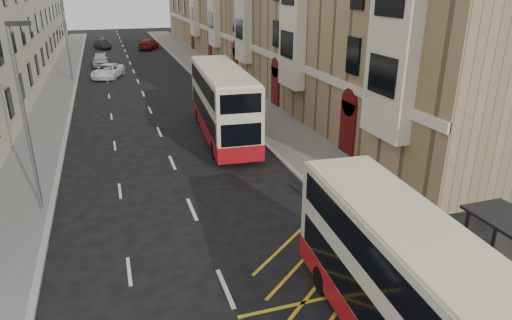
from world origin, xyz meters
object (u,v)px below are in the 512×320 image
object	(u,v)px
street_lamp_far	(66,35)
pedestrian_far	(355,200)
street_lamp_near	(25,110)
car_silver	(101,60)
white_van	(108,71)
car_red	(148,44)
double_decker_rear	(222,103)
car_dark	(102,44)
double_decker_front	(409,296)

from	to	relation	value
street_lamp_far	pedestrian_far	size ratio (longest dim) A/B	4.47
street_lamp_near	car_silver	xyz separation A→B (m)	(2.85, 38.75, -3.84)
white_van	car_silver	bearing A→B (deg)	113.71
car_silver	car_red	size ratio (longest dim) A/B	0.88
street_lamp_near	pedestrian_far	bearing A→B (deg)	-22.62
street_lamp_far	white_van	xyz separation A→B (m)	(3.51, 0.90, -3.92)
pedestrian_far	double_decker_rear	bearing A→B (deg)	-71.87
car_silver	white_van	bearing A→B (deg)	-83.31
street_lamp_near	double_decker_rear	world-z (taller)	street_lamp_near
white_van	car_dark	bearing A→B (deg)	109.58
pedestrian_far	white_van	world-z (taller)	pedestrian_far
street_lamp_far	car_dark	xyz separation A→B (m)	(3.23, 25.01, -3.95)
double_decker_rear	double_decker_front	bearing A→B (deg)	-86.14
street_lamp_near	street_lamp_far	xyz separation A→B (m)	(0.00, 30.00, 0.00)
pedestrian_far	car_red	size ratio (longest dim) A/B	0.34
double_decker_rear	pedestrian_far	world-z (taller)	double_decker_rear
street_lamp_far	double_decker_front	world-z (taller)	street_lamp_far
pedestrian_far	car_silver	size ratio (longest dim) A/B	0.39
car_silver	pedestrian_far	bearing A→B (deg)	-75.52
car_silver	car_red	distance (m)	15.53
pedestrian_far	white_van	distance (m)	37.34
double_decker_rear	car_dark	bearing A→B (deg)	102.60
double_decker_front	white_van	xyz separation A→B (m)	(-6.60, 43.31, -1.33)
white_van	double_decker_front	bearing A→B (deg)	-62.43
pedestrian_far	car_red	xyz separation A→B (m)	(-2.77, 57.87, -0.28)
car_silver	street_lamp_far	bearing A→B (deg)	-106.19
street_lamp_far	car_dark	world-z (taller)	street_lamp_far
street_lamp_far	car_red	distance (m)	24.96
street_lamp_near	car_red	size ratio (longest dim) A/B	1.51
car_silver	double_decker_rear	bearing A→B (deg)	-74.82
street_lamp_far	double_decker_rear	size ratio (longest dim) A/B	0.69
double_decker_front	car_silver	xyz separation A→B (m)	(-7.26, 51.16, -1.26)
double_decker_rear	car_silver	distance (m)	32.13
street_lamp_far	car_silver	bearing A→B (deg)	71.93
car_dark	street_lamp_near	bearing A→B (deg)	-111.83
street_lamp_far	double_decker_front	distance (m)	43.68
street_lamp_far	pedestrian_far	world-z (taller)	street_lamp_far
pedestrian_far	white_van	size ratio (longest dim) A/B	0.35
double_decker_front	street_lamp_far	bearing A→B (deg)	107.51
double_decker_front	car_red	world-z (taller)	double_decker_front
car_silver	car_dark	distance (m)	16.27
street_lamp_near	street_lamp_far	bearing A→B (deg)	90.00
double_decker_front	car_silver	world-z (taller)	double_decker_front
street_lamp_near	double_decker_rear	xyz separation A→B (m)	(10.24, 7.51, -2.32)
car_dark	car_red	world-z (taller)	car_red
double_decker_front	pedestrian_far	size ratio (longest dim) A/B	5.71
white_van	car_dark	xyz separation A→B (m)	(-0.28, 24.11, -0.04)
street_lamp_far	car_dark	bearing A→B (deg)	82.64
street_lamp_near	double_decker_front	distance (m)	16.22
double_decker_rear	pedestrian_far	size ratio (longest dim) A/B	6.45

